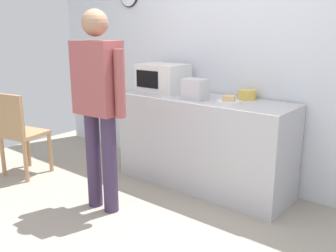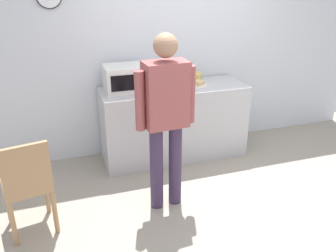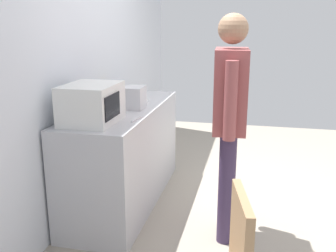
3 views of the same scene
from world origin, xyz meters
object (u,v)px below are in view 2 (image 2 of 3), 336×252
microwave (126,78)px  spoon_utensil (145,97)px  toaster (175,82)px  person_standing (166,112)px  sandwich_plate (199,84)px  fork_utensil (226,77)px  salad_bowl (195,77)px  wooden_chair (27,184)px

microwave → spoon_utensil: (0.15, -0.31, -0.15)m
toaster → person_standing: person_standing is taller
sandwich_plate → fork_utensil: bearing=27.7°
microwave → salad_bowl: bearing=9.9°
salad_bowl → spoon_utensil: salad_bowl is taller
salad_bowl → wooden_chair: 2.46m
toaster → person_standing: size_ratio=0.13×
microwave → toaster: 0.57m
wooden_chair → fork_utensil: bearing=26.6°
salad_bowl → microwave: bearing=-170.1°
toaster → fork_utensil: (0.84, 0.33, -0.10)m
toaster → person_standing: bearing=-113.9°
spoon_utensil → person_standing: size_ratio=0.10×
sandwich_plate → spoon_utensil: sandwich_plate is taller
salad_bowl → toaster: size_ratio=0.81×
sandwich_plate → person_standing: person_standing is taller
sandwich_plate → microwave: bearing=173.6°
salad_bowl → wooden_chair: size_ratio=0.19×
salad_bowl → wooden_chair: salad_bowl is taller
microwave → fork_utensil: (1.39, 0.17, -0.15)m
salad_bowl → toaster: 0.51m
fork_utensil → wooden_chair: 2.85m
toaster → spoon_utensil: (-0.39, -0.14, -0.10)m
microwave → wooden_chair: (-1.14, -1.09, -0.56)m
sandwich_plate → fork_utensil: size_ratio=1.31×
fork_utensil → wooden_chair: size_ratio=0.18×
microwave → person_standing: bearing=-81.7°
sandwich_plate → salad_bowl: 0.27m
spoon_utensil → person_standing: (0.00, -0.74, 0.09)m
sandwich_plate → wooden_chair: size_ratio=0.24×
salad_bowl → wooden_chair: (-2.07, -1.26, -0.45)m
sandwich_plate → wooden_chair: bearing=-153.7°
microwave → wooden_chair: 1.67m
salad_bowl → fork_utensil: (0.45, 0.00, -0.04)m
toaster → person_standing: (-0.39, -0.88, -0.00)m
fork_utensil → spoon_utensil: same height
salad_bowl → spoon_utensil: (-0.78, -0.47, -0.04)m
spoon_utensil → toaster: bearing=19.9°
microwave → person_standing: 1.06m
wooden_chair → salad_bowl: bearing=31.3°
microwave → sandwich_plate: 0.89m
salad_bowl → fork_utensil: size_ratio=1.05×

